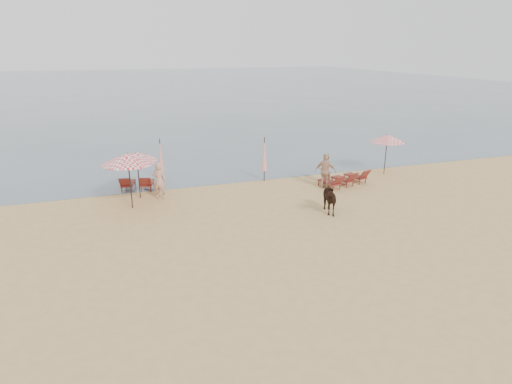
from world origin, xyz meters
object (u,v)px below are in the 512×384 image
beachgoer_right_a (325,169)px  beachgoer_left (159,181)px  umbrella_open_left_a (128,158)px  umbrella_open_left_b (137,157)px  umbrella_open_right (387,138)px  lounger_cluster_left (137,183)px  umbrella_closed_left (161,155)px  umbrella_closed_right (264,154)px  cow (327,198)px  lounger_cluster_right (345,179)px  beachgoer_right_b (326,171)px

beachgoer_right_a → beachgoer_left: bearing=-21.5°
umbrella_open_left_a → umbrella_open_left_b: bearing=90.3°
umbrella_open_left_a → umbrella_open_right: (14.98, 1.14, -0.24)m
umbrella_open_right → beachgoer_left: bearing=-156.3°
lounger_cluster_left → beachgoer_left: size_ratio=1.03×
beachgoer_left → beachgoer_right_a: (9.20, -0.31, -0.10)m
umbrella_closed_left → beachgoer_left: 3.04m
lounger_cluster_left → umbrella_closed_right: (7.09, -0.65, 1.18)m
cow → lounger_cluster_right: bearing=59.4°
lounger_cluster_left → umbrella_open_left_b: (0.05, -1.35, 1.78)m
umbrella_open_left_b → umbrella_closed_left: size_ratio=1.00×
lounger_cluster_right → umbrella_open_left_b: umbrella_open_left_b is taller
lounger_cluster_left → lounger_cluster_right: size_ratio=0.66×
cow → beachgoer_left: (-7.15, 4.47, 0.23)m
umbrella_closed_left → umbrella_open_left_a: bearing=-116.0°
beachgoer_right_b → umbrella_open_right: bearing=-125.7°
umbrella_closed_right → lounger_cluster_left: bearing=174.7°
beachgoer_left → beachgoer_right_a: bearing=-155.0°
umbrella_open_right → cow: umbrella_open_right is taller
cow → beachgoer_right_b: beachgoer_right_b is taller
lounger_cluster_left → umbrella_closed_right: bearing=8.0°
umbrella_open_left_b → beachgoer_right_a: umbrella_open_left_b is taller
umbrella_open_left_a → umbrella_open_right: bearing=23.3°
beachgoer_right_b → umbrella_closed_right: bearing=-2.3°
umbrella_open_right → umbrella_closed_right: umbrella_closed_right is taller
lounger_cluster_right → beachgoer_left: (-10.10, 1.07, 0.55)m
umbrella_closed_left → beachgoer_left: size_ratio=1.32×
lounger_cluster_left → beachgoer_left: (1.03, -1.80, 0.54)m
umbrella_closed_right → beachgoer_right_a: 3.53m
umbrella_open_left_a → beachgoer_left: size_ratio=1.44×
lounger_cluster_right → umbrella_closed_left: bearing=141.8°
lounger_cluster_left → umbrella_closed_left: size_ratio=0.78×
cow → beachgoer_right_a: beachgoer_right_a is taller
umbrella_closed_left → beachgoer_right_a: 9.36m
lounger_cluster_right → beachgoer_right_a: (-0.91, 0.76, 0.45)m
cow → beachgoer_left: beachgoer_left is taller
cow → beachgoer_right_a: bearing=74.2°
umbrella_closed_left → beachgoer_left: bearing=-98.6°
umbrella_open_left_a → beachgoer_right_a: umbrella_open_left_a is taller
beachgoer_left → umbrella_open_left_a: bearing=60.0°
lounger_cluster_right → umbrella_closed_left: size_ratio=1.18×
lounger_cluster_right → cow: 4.52m
lounger_cluster_left → umbrella_open_left_b: 2.23m
lounger_cluster_left → umbrella_open_left_b: size_ratio=0.78×
lounger_cluster_left → beachgoer_right_a: bearing=1.6°
lounger_cluster_right → umbrella_closed_right: 4.76m
umbrella_open_left_a → beachgoer_right_a: bearing=22.4°
lounger_cluster_right → umbrella_open_left_a: size_ratio=1.08×
beachgoer_right_b → umbrella_closed_left: bearing=11.8°
beachgoer_right_a → beachgoer_right_b: size_ratio=0.87×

